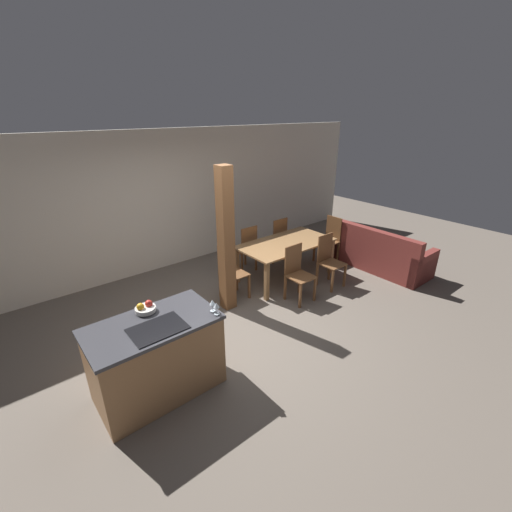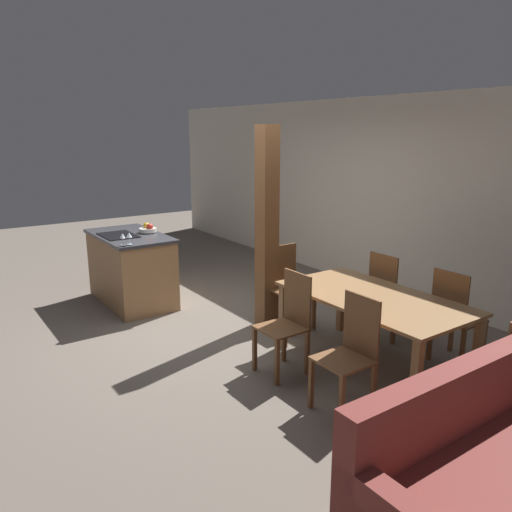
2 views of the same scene
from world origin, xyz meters
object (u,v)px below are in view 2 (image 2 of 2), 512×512
(dining_chair_near_left, at_px, (288,321))
(dining_chair_head_end, at_px, (288,285))
(wine_glass_near, at_px, (122,236))
(wine_glass_middle, at_px, (129,235))
(dining_chair_far_left, at_px, (389,294))
(dining_chair_foot_end, at_px, (502,370))
(dining_chair_near_right, at_px, (350,352))
(dining_chair_far_right, at_px, (455,316))
(kitchen_island, at_px, (131,268))
(fruit_bowl, at_px, (148,229))
(timber_post, at_px, (267,229))
(dining_table, at_px, (373,305))
(couch, at_px, (492,479))

(dining_chair_near_left, bearing_deg, dining_chair_head_end, 141.16)
(wine_glass_near, bearing_deg, wine_glass_middle, 90.00)
(dining_chair_far_left, bearing_deg, dining_chair_foot_end, 157.36)
(wine_glass_near, bearing_deg, dining_chair_near_left, 20.47)
(wine_glass_middle, xyz_separation_m, dining_chair_far_left, (2.11, 2.12, -0.55))
(wine_glass_middle, xyz_separation_m, dining_chair_near_left, (2.11, 0.71, -0.55))
(dining_chair_foot_end, bearing_deg, dining_chair_near_right, -51.16)
(wine_glass_near, bearing_deg, dining_chair_far_right, 36.94)
(kitchen_island, relative_size, dining_chair_near_right, 1.45)
(wine_glass_middle, height_order, dining_chair_foot_end, wine_glass_middle)
(dining_chair_far_left, bearing_deg, fruit_bowl, 31.32)
(dining_chair_near_left, distance_m, timber_post, 1.35)
(wine_glass_near, bearing_deg, fruit_bowl, 136.22)
(kitchen_island, bearing_deg, dining_table, 20.60)
(wine_glass_middle, xyz_separation_m, dining_table, (2.52, 1.41, -0.41))
(kitchen_island, distance_m, dining_table, 3.36)
(timber_post, bearing_deg, fruit_bowl, -155.14)
(wine_glass_near, relative_size, couch, 0.08)
(fruit_bowl, relative_size, dining_chair_near_right, 0.24)
(dining_chair_near_right, relative_size, dining_chair_foot_end, 1.00)
(dining_chair_foot_end, bearing_deg, dining_chair_far_right, -128.84)
(dining_table, xyz_separation_m, dining_chair_foot_end, (1.28, 0.00, -0.14))
(dining_chair_near_right, xyz_separation_m, couch, (1.37, -0.24, -0.20))
(dining_chair_near_left, xyz_separation_m, couch, (2.19, -0.24, -0.20))
(wine_glass_near, xyz_separation_m, dining_chair_far_left, (2.11, 2.20, -0.55))
(couch, bearing_deg, wine_glass_near, 97.38)
(kitchen_island, xyz_separation_m, wine_glass_middle, (0.62, -0.23, 0.58))
(dining_chair_head_end, bearing_deg, timber_post, 133.80)
(dining_chair_near_left, distance_m, dining_chair_near_right, 0.81)
(kitchen_island, distance_m, dining_chair_far_right, 4.01)
(fruit_bowl, distance_m, wine_glass_middle, 0.76)
(wine_glass_middle, bearing_deg, timber_post, 49.66)
(dining_chair_foot_end, bearing_deg, dining_table, -90.00)
(dining_chair_near_left, bearing_deg, wine_glass_middle, -161.50)
(dining_chair_far_right, xyz_separation_m, dining_chair_foot_end, (0.88, -0.71, 0.00))
(dining_chair_far_right, height_order, dining_chair_head_end, same)
(dining_chair_near_left, height_order, dining_chair_foot_end, same)
(dining_chair_near_left, bearing_deg, dining_chair_far_right, 59.98)
(dining_chair_far_left, bearing_deg, dining_table, 120.02)
(dining_table, height_order, couch, couch)
(dining_table, bearing_deg, wine_glass_near, -149.32)
(wine_glass_middle, distance_m, couch, 4.39)
(dining_chair_near_left, relative_size, timber_post, 0.42)
(kitchen_island, bearing_deg, dining_chair_far_left, 34.62)
(dining_table, xyz_separation_m, dining_chair_head_end, (-1.28, 0.00, -0.14))
(dining_chair_foot_end, height_order, couch, dining_chair_foot_end)
(fruit_bowl, distance_m, wine_glass_near, 0.81)
(dining_chair_far_right, bearing_deg, dining_chair_near_right, 90.00)
(wine_glass_near, xyz_separation_m, wine_glass_middle, (0.00, 0.08, 0.00))
(dining_chair_far_right, xyz_separation_m, couch, (1.37, -1.65, -0.20))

